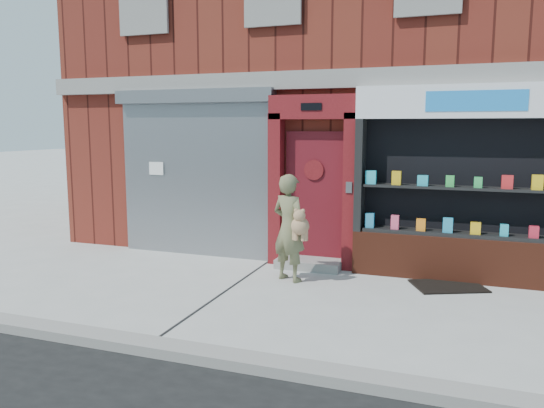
% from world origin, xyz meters
% --- Properties ---
extents(ground, '(80.00, 80.00, 0.00)m').
position_xyz_m(ground, '(0.00, 0.00, 0.00)').
color(ground, '#9E9E99').
rests_on(ground, ground).
extents(curb, '(60.00, 0.30, 0.12)m').
position_xyz_m(curb, '(0.00, -2.15, 0.06)').
color(curb, gray).
rests_on(curb, ground).
extents(building, '(12.00, 8.16, 8.00)m').
position_xyz_m(building, '(-0.00, 5.99, 4.00)').
color(building, maroon).
rests_on(building, ground).
extents(shutter_bay, '(3.10, 0.30, 3.04)m').
position_xyz_m(shutter_bay, '(-3.00, 1.93, 1.72)').
color(shutter_bay, gray).
rests_on(shutter_bay, ground).
extents(red_door_bay, '(1.52, 0.58, 2.90)m').
position_xyz_m(red_door_bay, '(-0.75, 1.86, 1.46)').
color(red_door_bay, '#550E12').
rests_on(red_door_bay, ground).
extents(pharmacy_bay, '(3.50, 0.41, 3.00)m').
position_xyz_m(pharmacy_bay, '(1.75, 1.81, 1.37)').
color(pharmacy_bay, '#5D2516').
rests_on(pharmacy_bay, ground).
extents(woman, '(0.72, 0.60, 1.67)m').
position_xyz_m(woman, '(-0.84, 0.88, 0.84)').
color(woman, '#666743').
rests_on(woman, ground).
extents(doormat, '(1.21, 1.06, 0.03)m').
position_xyz_m(doormat, '(1.50, 1.36, 0.01)').
color(doormat, black).
rests_on(doormat, ground).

